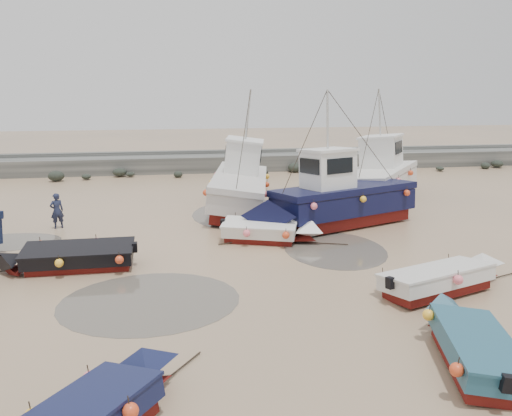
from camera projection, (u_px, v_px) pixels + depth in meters
The scene contains 14 objects.
ground at pixel (206, 280), 16.95m from camera, with size 120.00×120.00×0.00m, color tan.
seawall at pixel (191, 163), 37.91m from camera, with size 60.00×4.92×1.50m.
puddle_a at pixel (150, 301), 15.26m from camera, with size 5.52×5.52×0.01m, color #565046.
puddle_b at pixel (335, 249), 20.09m from camera, with size 4.06×4.06×0.01m, color #565046.
puddle_c at pixel (6, 242), 20.98m from camera, with size 4.43×4.43×0.01m, color #565046.
puddle_d at pixel (255, 214), 25.56m from camera, with size 6.47×6.47×0.01m, color #565046.
dinghy_2 at pixel (470, 340), 11.83m from camera, with size 2.58×5.44×1.43m.
dinghy_3 at pixel (447, 276), 15.81m from camera, with size 5.89×2.79×1.43m.
dinghy_4 at pixel (69, 254), 17.82m from camera, with size 6.19×2.03×1.43m.
dinghy_5 at pixel (268, 229), 20.96m from camera, with size 5.20×2.67×1.43m.
cabin_boat_1 at pixel (238, 183), 26.76m from camera, with size 4.26×10.93×6.22m.
cabin_boat_2 at pixel (334, 199), 22.98m from camera, with size 9.80×5.19×6.22m.
cabin_boat_3 at pixel (383, 176), 28.53m from camera, with size 7.39×8.74×6.22m.
person at pixel (59, 228), 23.05m from camera, with size 0.60×0.40×1.65m, color #1E243D.
Camera 1 is at (-0.73, -15.94, 6.44)m, focal length 35.00 mm.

